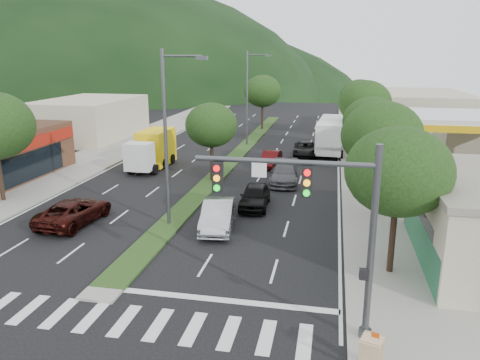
% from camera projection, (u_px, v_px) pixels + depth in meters
% --- Properties ---
extents(ground, '(160.00, 160.00, 0.00)m').
position_uv_depth(ground, '(105.00, 291.00, 19.85)').
color(ground, black).
rests_on(ground, ground).
extents(sidewalk_right, '(5.00, 90.00, 0.15)m').
position_uv_depth(sidewalk_right, '(370.00, 167.00, 41.12)').
color(sidewalk_right, gray).
rests_on(sidewalk_right, ground).
extents(sidewalk_left, '(6.00, 90.00, 0.15)m').
position_uv_depth(sidewalk_left, '(102.00, 155.00, 45.95)').
color(sidewalk_left, gray).
rests_on(sidewalk_left, ground).
extents(median, '(1.60, 56.00, 0.12)m').
position_uv_depth(median, '(238.00, 154.00, 46.33)').
color(median, '#1F3D16').
rests_on(median, ground).
extents(crosswalk, '(19.00, 2.20, 0.01)m').
position_uv_depth(crosswalk, '(81.00, 315.00, 17.96)').
color(crosswalk, silver).
rests_on(crosswalk, ground).
extents(traffic_signal, '(6.12, 0.40, 7.00)m').
position_uv_depth(traffic_signal, '(325.00, 213.00, 15.47)').
color(traffic_signal, '#47494C').
rests_on(traffic_signal, ground).
extents(gas_canopy, '(12.20, 8.20, 5.25)m').
position_uv_depth(gas_canopy, '(464.00, 122.00, 35.85)').
color(gas_canopy, silver).
rests_on(gas_canopy, ground).
extents(bldg_left_far, '(9.00, 14.00, 4.60)m').
position_uv_depth(bldg_left_far, '(90.00, 119.00, 55.02)').
color(bldg_left_far, beige).
rests_on(bldg_left_far, ground).
extents(bldg_right_far, '(10.00, 16.00, 5.20)m').
position_uv_depth(bldg_right_far, '(420.00, 114.00, 57.11)').
color(bldg_right_far, beige).
rests_on(bldg_right_far, ground).
extents(hill_far, '(176.00, 132.00, 82.00)m').
position_uv_depth(hill_far, '(30.00, 87.00, 139.08)').
color(hill_far, black).
rests_on(hill_far, ground).
extents(tree_r_a, '(4.60, 4.60, 6.63)m').
position_uv_depth(tree_r_a, '(398.00, 172.00, 20.10)').
color(tree_r_a, black).
rests_on(tree_r_a, sidewalk_right).
extents(tree_r_b, '(4.80, 4.80, 6.94)m').
position_uv_depth(tree_r_b, '(382.00, 136.00, 27.61)').
color(tree_r_b, black).
rests_on(tree_r_b, sidewalk_right).
extents(tree_r_c, '(4.40, 4.40, 6.48)m').
position_uv_depth(tree_r_c, '(372.00, 122.00, 35.26)').
color(tree_r_c, black).
rests_on(tree_r_c, sidewalk_right).
extents(tree_r_d, '(5.00, 5.00, 7.17)m').
position_uv_depth(tree_r_d, '(365.00, 103.00, 44.61)').
color(tree_r_d, black).
rests_on(tree_r_d, sidewalk_right).
extents(tree_r_e, '(4.60, 4.60, 6.71)m').
position_uv_depth(tree_r_e, '(360.00, 96.00, 54.15)').
color(tree_r_e, black).
rests_on(tree_r_e, sidewalk_right).
extents(tree_med_near, '(4.00, 4.00, 6.02)m').
position_uv_depth(tree_med_near, '(211.00, 125.00, 35.72)').
color(tree_med_near, black).
rests_on(tree_med_near, median).
extents(tree_med_far, '(4.80, 4.80, 6.94)m').
position_uv_depth(tree_med_far, '(263.00, 91.00, 60.17)').
color(tree_med_far, black).
rests_on(tree_med_far, median).
extents(streetlight_near, '(2.60, 0.25, 10.00)m').
position_uv_depth(streetlight_near, '(169.00, 131.00, 25.92)').
color(streetlight_near, '#47494C').
rests_on(streetlight_near, ground).
extents(streetlight_mid, '(2.60, 0.25, 10.00)m').
position_uv_depth(streetlight_mid, '(249.00, 94.00, 49.57)').
color(streetlight_mid, '#47494C').
rests_on(streetlight_mid, ground).
extents(sedan_silver, '(2.34, 5.06, 1.61)m').
position_uv_depth(sedan_silver, '(218.00, 215.00, 26.71)').
color(sedan_silver, '#B3B6BB').
rests_on(sedan_silver, ground).
extents(suv_maroon, '(2.87, 5.50, 1.48)m').
position_uv_depth(suv_maroon, '(74.00, 211.00, 27.52)').
color(suv_maroon, black).
rests_on(suv_maroon, ground).
extents(car_queue_a, '(1.94, 4.47, 1.50)m').
position_uv_depth(car_queue_a, '(255.00, 196.00, 30.43)').
color(car_queue_a, black).
rests_on(car_queue_a, ground).
extents(car_queue_b, '(2.33, 5.30, 1.51)m').
position_uv_depth(car_queue_b, '(285.00, 173.00, 36.15)').
color(car_queue_b, '#48474C').
rests_on(car_queue_b, ground).
extents(car_queue_c, '(1.67, 4.17, 1.35)m').
position_uv_depth(car_queue_c, '(271.00, 159.00, 41.47)').
color(car_queue_c, '#460B0D').
rests_on(car_queue_c, ground).
extents(car_queue_d, '(2.40, 4.93, 1.35)m').
position_uv_depth(car_queue_d, '(305.00, 149.00, 45.68)').
color(car_queue_d, black).
rests_on(car_queue_d, ground).
extents(box_truck, '(2.64, 6.53, 3.20)m').
position_uv_depth(box_truck, '(153.00, 150.00, 40.89)').
color(box_truck, silver).
rests_on(box_truck, ground).
extents(motorhome, '(3.15, 8.79, 3.32)m').
position_uv_depth(motorhome, '(331.00, 135.00, 47.18)').
color(motorhome, white).
rests_on(motorhome, ground).
extents(a_frame_sign, '(0.85, 0.91, 1.47)m').
position_uv_depth(a_frame_sign, '(371.00, 351.00, 14.55)').
color(a_frame_sign, '#D4AF81').
rests_on(a_frame_sign, sidewalk_right).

